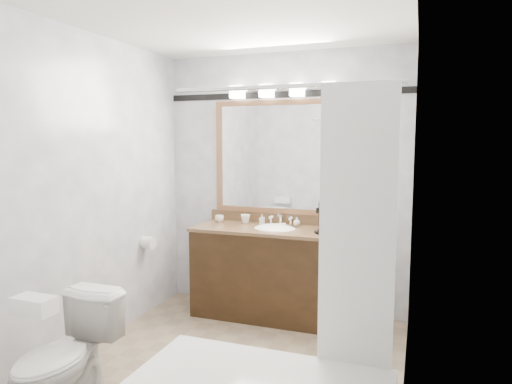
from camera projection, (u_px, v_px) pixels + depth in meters
room at (232, 198)px, 3.24m from camera, size 2.42×2.62×2.52m
vanity at (274, 271)px, 4.28m from camera, size 1.53×0.58×0.97m
mirror at (283, 157)px, 4.41m from camera, size 1.40×0.04×1.10m
vanity_light_bar at (282, 90)px, 4.29m from camera, size 1.02×0.14×0.12m
accent_stripe at (284, 94)px, 4.36m from camera, size 2.40×0.01×0.06m
tp_roll at (148, 243)px, 4.31m from camera, size 0.11×0.12×0.12m
toilet at (64, 360)px, 2.72m from camera, size 0.41×0.71×0.72m
tissue_box at (34, 305)px, 2.48m from camera, size 0.23×0.13×0.09m
coffee_maker at (326, 214)px, 4.03m from camera, size 0.17×0.21×0.32m
cup_left at (219, 218)px, 4.57m from camera, size 0.09×0.09×0.07m
cup_right at (245, 219)px, 4.50m from camera, size 0.11×0.11×0.09m
soap_bottle_a at (262, 219)px, 4.45m from camera, size 0.04×0.05×0.10m
soap_bottle_b at (297, 222)px, 4.34m from camera, size 0.07×0.07×0.09m
soap_bar at (281, 225)px, 4.34m from camera, size 0.10×0.07×0.03m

